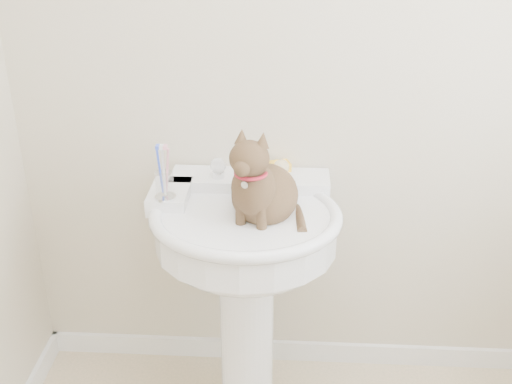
# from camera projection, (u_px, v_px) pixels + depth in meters

# --- Properties ---
(wall_back) EXTENTS (2.20, 0.00, 2.50)m
(wall_back) POSITION_uv_depth(u_px,v_px,m) (322.00, 72.00, 2.18)
(wall_back) COLOR beige
(wall_back) RESTS_ON ground
(baseboard_back) EXTENTS (2.20, 0.02, 0.09)m
(baseboard_back) POSITION_uv_depth(u_px,v_px,m) (309.00, 351.00, 2.71)
(baseboard_back) COLOR white
(baseboard_back) RESTS_ON floor
(pedestal_sink) EXTENTS (0.65, 0.64, 0.90)m
(pedestal_sink) POSITION_uv_depth(u_px,v_px,m) (245.00, 252.00, 2.17)
(pedestal_sink) COLOR white
(pedestal_sink) RESTS_ON floor
(faucet) EXTENTS (0.28, 0.12, 0.14)m
(faucet) POSITION_uv_depth(u_px,v_px,m) (249.00, 169.00, 2.21)
(faucet) COLOR silver
(faucet) RESTS_ON pedestal_sink
(soap_bar) EXTENTS (0.10, 0.08, 0.03)m
(soap_bar) POSITION_uv_depth(u_px,v_px,m) (277.00, 167.00, 2.30)
(soap_bar) COLOR gold
(soap_bar) RESTS_ON pedestal_sink
(toothbrush_cup) EXTENTS (0.07, 0.07, 0.19)m
(toothbrush_cup) POSITION_uv_depth(u_px,v_px,m) (165.00, 185.00, 2.09)
(toothbrush_cup) COLOR silver
(toothbrush_cup) RESTS_ON pedestal_sink
(cat) EXTENTS (0.24, 0.30, 0.44)m
(cat) POSITION_uv_depth(u_px,v_px,m) (263.00, 190.00, 2.05)
(cat) COLOR brown
(cat) RESTS_ON pedestal_sink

